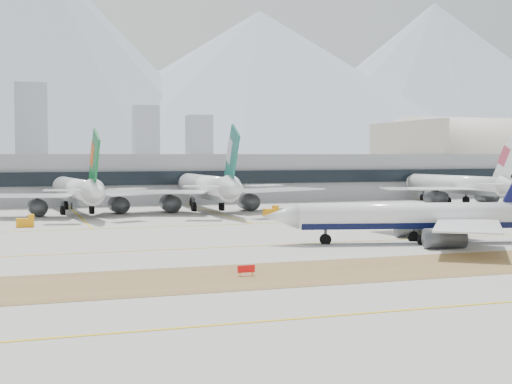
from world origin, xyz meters
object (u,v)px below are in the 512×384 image
object	(u,v)px
widebody_cathay	(209,189)
widebody_china_air	(459,186)
taxiing_airliner	(423,217)
terminal	(137,177)
hangar	(499,190)
widebody_eva	(78,192)

from	to	relation	value
widebody_cathay	widebody_china_air	distance (m)	78.57
taxiing_airliner	terminal	bearing A→B (deg)	-63.96
terminal	hangar	world-z (taller)	hangar
widebody_eva	widebody_cathay	world-z (taller)	widebody_cathay
taxiing_airliner	widebody_cathay	xyz separation A→B (m)	(-16.77, 77.15, 1.58)
terminal	hangar	distance (m)	156.05
widebody_china_air	hangar	distance (m)	92.48
terminal	hangar	bearing A→B (deg)	7.43
widebody_china_air	hangar	size ratio (longest dim) A/B	0.62
widebody_china_air	widebody_eva	bearing A→B (deg)	85.95
taxiing_airliner	widebody_china_air	xyz separation A→B (m)	(61.77, 79.39, 1.08)
taxiing_airliner	widebody_eva	world-z (taller)	widebody_eva
widebody_cathay	hangar	xyz separation A→B (m)	(143.33, 68.02, -5.77)
taxiing_airliner	widebody_eva	bearing A→B (deg)	-43.52
taxiing_airliner	widebody_china_air	size ratio (longest dim) A/B	0.93
taxiing_airliner	hangar	world-z (taller)	hangar
hangar	widebody_china_air	bearing A→B (deg)	-134.57
taxiing_airliner	widebody_eva	xyz separation A→B (m)	(-50.26, 77.20, 1.24)
taxiing_airliner	widebody_eva	distance (m)	92.12
terminal	widebody_cathay	bearing A→B (deg)	-76.79
widebody_eva	widebody_china_air	xyz separation A→B (m)	(112.03, 2.20, -0.16)
widebody_eva	hangar	distance (m)	189.51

